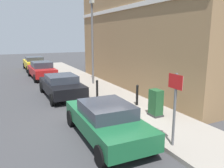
{
  "coord_description": "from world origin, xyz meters",
  "views": [
    {
      "loc": [
        -3.78,
        -8.03,
        3.54
      ],
      "look_at": [
        1.0,
        1.72,
        1.2
      ],
      "focal_mm": 36.12,
      "sensor_mm": 36.0,
      "label": 1
    }
  ],
  "objects_px": {
    "car_red": "(42,70)",
    "bollard_far_kerb": "(97,89)",
    "car_green": "(106,120)",
    "car_yellow": "(34,63)",
    "utility_cabinet": "(156,104)",
    "bollard_near_cabinet": "(137,94)",
    "street_sign": "(175,99)",
    "car_black": "(62,85)",
    "lamppost": "(92,39)"
  },
  "relations": [
    {
      "from": "car_red",
      "to": "bollard_near_cabinet",
      "type": "bearing_deg",
      "value": -165.76
    },
    {
      "from": "bollard_far_kerb",
      "to": "street_sign",
      "type": "xyz_separation_m",
      "value": [
        0.07,
        -6.03,
        0.96
      ]
    },
    {
      "from": "street_sign",
      "to": "car_yellow",
      "type": "bearing_deg",
      "value": 94.55
    },
    {
      "from": "car_red",
      "to": "bollard_far_kerb",
      "type": "distance_m",
      "value": 8.44
    },
    {
      "from": "car_black",
      "to": "street_sign",
      "type": "bearing_deg",
      "value": -168.88
    },
    {
      "from": "lamppost",
      "to": "utility_cabinet",
      "type": "bearing_deg",
      "value": -90.43
    },
    {
      "from": "lamppost",
      "to": "car_black",
      "type": "bearing_deg",
      "value": -143.86
    },
    {
      "from": "utility_cabinet",
      "to": "lamppost",
      "type": "xyz_separation_m",
      "value": [
        0.06,
        7.45,
        2.62
      ]
    },
    {
      "from": "utility_cabinet",
      "to": "lamppost",
      "type": "relative_size",
      "value": 0.2
    },
    {
      "from": "car_red",
      "to": "bollard_far_kerb",
      "type": "xyz_separation_m",
      "value": [
        1.59,
        -8.28,
        -0.03
      ]
    },
    {
      "from": "car_yellow",
      "to": "utility_cabinet",
      "type": "distance_m",
      "value": 17.36
    },
    {
      "from": "car_red",
      "to": "car_yellow",
      "type": "height_order",
      "value": "car_red"
    },
    {
      "from": "car_red",
      "to": "bollard_far_kerb",
      "type": "height_order",
      "value": "car_red"
    },
    {
      "from": "bollard_near_cabinet",
      "to": "bollard_far_kerb",
      "type": "distance_m",
      "value": 2.37
    },
    {
      "from": "car_black",
      "to": "utility_cabinet",
      "type": "xyz_separation_m",
      "value": [
        2.73,
        -5.42,
        -0.01
      ]
    },
    {
      "from": "car_green",
      "to": "bollard_far_kerb",
      "type": "height_order",
      "value": "car_green"
    },
    {
      "from": "car_red",
      "to": "utility_cabinet",
      "type": "relative_size",
      "value": 3.73
    },
    {
      "from": "lamppost",
      "to": "bollard_near_cabinet",
      "type": "bearing_deg",
      "value": -89.57
    },
    {
      "from": "bollard_far_kerb",
      "to": "lamppost",
      "type": "distance_m",
      "value": 4.81
    },
    {
      "from": "car_red",
      "to": "utility_cabinet",
      "type": "bearing_deg",
      "value": -168.3
    },
    {
      "from": "lamppost",
      "to": "car_red",
      "type": "bearing_deg",
      "value": 122.82
    },
    {
      "from": "car_green",
      "to": "bollard_far_kerb",
      "type": "xyz_separation_m",
      "value": [
        1.48,
        4.38,
        0.02
      ]
    },
    {
      "from": "car_green",
      "to": "car_black",
      "type": "relative_size",
      "value": 1.02
    },
    {
      "from": "car_red",
      "to": "car_yellow",
      "type": "xyz_separation_m",
      "value": [
        0.1,
        5.25,
        -0.0
      ]
    },
    {
      "from": "car_green",
      "to": "car_black",
      "type": "distance_m",
      "value": 6.19
    },
    {
      "from": "utility_cabinet",
      "to": "street_sign",
      "type": "height_order",
      "value": "street_sign"
    },
    {
      "from": "bollard_far_kerb",
      "to": "car_green",
      "type": "bearing_deg",
      "value": -108.65
    },
    {
      "from": "bollard_near_cabinet",
      "to": "bollard_far_kerb",
      "type": "bearing_deg",
      "value": 123.69
    },
    {
      "from": "street_sign",
      "to": "car_green",
      "type": "bearing_deg",
      "value": 133.04
    },
    {
      "from": "car_red",
      "to": "car_black",
      "type": "bearing_deg",
      "value": 179.09
    },
    {
      "from": "car_black",
      "to": "utility_cabinet",
      "type": "bearing_deg",
      "value": -153.53
    },
    {
      "from": "car_black",
      "to": "car_yellow",
      "type": "xyz_separation_m",
      "value": [
        0.02,
        11.73,
        0.05
      ]
    },
    {
      "from": "car_red",
      "to": "utility_cabinet",
      "type": "height_order",
      "value": "car_red"
    },
    {
      "from": "lamppost",
      "to": "car_green",
      "type": "bearing_deg",
      "value": -108.5
    },
    {
      "from": "car_green",
      "to": "car_yellow",
      "type": "xyz_separation_m",
      "value": [
        -0.01,
        17.92,
        0.05
      ]
    },
    {
      "from": "bollard_near_cabinet",
      "to": "bollard_far_kerb",
      "type": "height_order",
      "value": "same"
    },
    {
      "from": "car_red",
      "to": "bollard_near_cabinet",
      "type": "height_order",
      "value": "car_red"
    },
    {
      "from": "car_yellow",
      "to": "utility_cabinet",
      "type": "bearing_deg",
      "value": -171.06
    },
    {
      "from": "utility_cabinet",
      "to": "lamppost",
      "type": "bearing_deg",
      "value": 89.57
    },
    {
      "from": "utility_cabinet",
      "to": "bollard_far_kerb",
      "type": "xyz_separation_m",
      "value": [
        -1.22,
        3.61,
        0.02
      ]
    },
    {
      "from": "car_green",
      "to": "street_sign",
      "type": "xyz_separation_m",
      "value": [
        1.54,
        -1.65,
        0.97
      ]
    },
    {
      "from": "car_red",
      "to": "bollard_far_kerb",
      "type": "bearing_deg",
      "value": -170.71
    },
    {
      "from": "car_red",
      "to": "lamppost",
      "type": "distance_m",
      "value": 5.87
    },
    {
      "from": "car_black",
      "to": "lamppost",
      "type": "distance_m",
      "value": 4.33
    },
    {
      "from": "car_black",
      "to": "utility_cabinet",
      "type": "height_order",
      "value": "car_black"
    },
    {
      "from": "bollard_near_cabinet",
      "to": "street_sign",
      "type": "relative_size",
      "value": 0.45
    },
    {
      "from": "lamppost",
      "to": "bollard_far_kerb",
      "type": "bearing_deg",
      "value": -108.32
    },
    {
      "from": "street_sign",
      "to": "bollard_far_kerb",
      "type": "bearing_deg",
      "value": 90.62
    },
    {
      "from": "bollard_far_kerb",
      "to": "street_sign",
      "type": "height_order",
      "value": "street_sign"
    },
    {
      "from": "car_black",
      "to": "car_yellow",
      "type": "height_order",
      "value": "car_yellow"
    }
  ]
}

